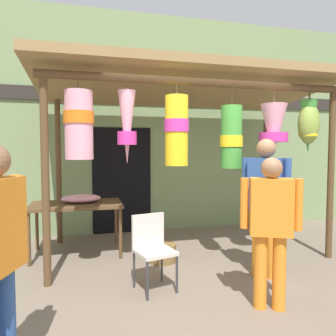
% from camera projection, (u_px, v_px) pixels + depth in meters
% --- Properties ---
extents(ground_plane, '(30.00, 30.00, 0.00)m').
position_uv_depth(ground_plane, '(205.00, 273.00, 4.06)').
color(ground_plane, '#756656').
extents(shop_facade, '(12.68, 0.29, 4.16)m').
position_uv_depth(shop_facade, '(162.00, 125.00, 6.28)').
color(shop_facade, '#7A9360').
rests_on(shop_facade, ground_plane).
extents(market_stall_canopy, '(4.39, 2.25, 2.73)m').
position_uv_depth(market_stall_canopy, '(191.00, 101.00, 4.67)').
color(market_stall_canopy, brown).
rests_on(market_stall_canopy, ground_plane).
extents(display_table, '(1.34, 0.83, 0.78)m').
position_uv_depth(display_table, '(77.00, 208.00, 4.78)').
color(display_table, brown).
rests_on(display_table, ground_plane).
extents(flower_heap_on_table, '(0.59, 0.42, 0.13)m').
position_uv_depth(flower_heap_on_table, '(82.00, 198.00, 4.86)').
color(flower_heap_on_table, pink).
rests_on(flower_heap_on_table, display_table).
extents(folding_chair, '(0.49, 0.49, 0.84)m').
position_uv_depth(folding_chair, '(152.00, 245.00, 3.62)').
color(folding_chair, beige).
rests_on(folding_chair, ground_plane).
extents(wicker_basket_by_table, '(0.41, 0.41, 0.25)m').
position_uv_depth(wicker_basket_by_table, '(162.00, 252.00, 4.50)').
color(wicker_basket_by_table, brown).
rests_on(wicker_basket_by_table, ground_plane).
extents(customer_foreground, '(0.45, 0.44, 1.72)m').
position_uv_depth(customer_foreground, '(265.00, 196.00, 3.90)').
color(customer_foreground, orange).
rests_on(customer_foreground, ground_plane).
extents(shopper_by_bananas, '(0.54, 0.37, 1.51)m').
position_uv_depth(shopper_by_bananas, '(271.00, 221.00, 3.12)').
color(shopper_by_bananas, orange).
rests_on(shopper_by_bananas, ground_plane).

